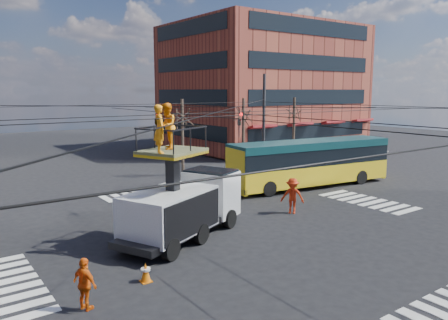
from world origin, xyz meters
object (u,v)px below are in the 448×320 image
traffic_cone (146,272)px  worker_ground (85,284)px  flagger (292,196)px  city_bus (310,162)px  utility_truck (183,194)px

traffic_cone → worker_ground: (-2.35, -0.74, 0.47)m
flagger → worker_ground: bearing=-109.7°
traffic_cone → flagger: size_ratio=0.36×
city_bus → traffic_cone: (-16.16, -7.51, -1.37)m
utility_truck → flagger: bearing=-25.6°
utility_truck → traffic_cone: 5.15m
traffic_cone → utility_truck: bearing=43.7°
utility_truck → traffic_cone: (-3.52, -3.36, -1.68)m
flagger → city_bus: bearing=88.6°
worker_ground → flagger: size_ratio=0.85×
utility_truck → worker_ground: (-5.87, -4.10, -1.20)m
city_bus → traffic_cone: city_bus is taller
utility_truck → worker_ground: utility_truck is taller
traffic_cone → flagger: (10.29, 3.27, 0.62)m
utility_truck → flagger: 6.86m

